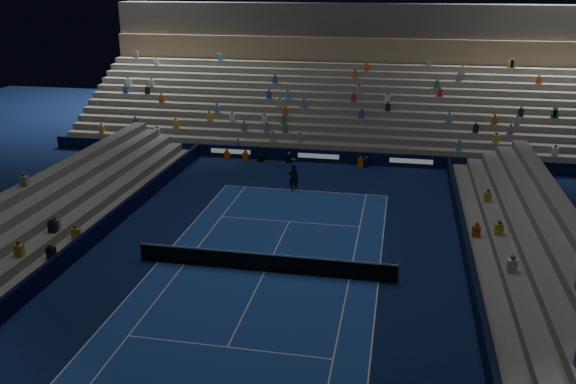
% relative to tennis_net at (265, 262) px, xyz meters
% --- Properties ---
extents(ground, '(90.00, 90.00, 0.00)m').
position_rel_tennis_net_xyz_m(ground, '(0.00, 0.00, -0.50)').
color(ground, '#0B1943').
rests_on(ground, ground).
extents(court_surface, '(10.97, 23.77, 0.01)m').
position_rel_tennis_net_xyz_m(court_surface, '(0.00, 0.00, -0.50)').
color(court_surface, '#1B4195').
rests_on(court_surface, ground).
extents(sponsor_barrier_far, '(44.00, 0.25, 1.00)m').
position_rel_tennis_net_xyz_m(sponsor_barrier_far, '(0.00, 18.50, -0.00)').
color(sponsor_barrier_far, black).
rests_on(sponsor_barrier_far, ground).
extents(sponsor_barrier_east, '(0.25, 37.00, 1.00)m').
position_rel_tennis_net_xyz_m(sponsor_barrier_east, '(9.70, 0.00, -0.00)').
color(sponsor_barrier_east, black).
rests_on(sponsor_barrier_east, ground).
extents(sponsor_barrier_west, '(0.25, 37.00, 1.00)m').
position_rel_tennis_net_xyz_m(sponsor_barrier_west, '(-9.70, 0.00, -0.00)').
color(sponsor_barrier_west, black).
rests_on(sponsor_barrier_west, ground).
extents(grandstand_main, '(44.00, 15.20, 11.20)m').
position_rel_tennis_net_xyz_m(grandstand_main, '(0.00, 27.90, 2.87)').
color(grandstand_main, slate).
rests_on(grandstand_main, ground).
extents(grandstand_east, '(5.00, 37.00, 2.50)m').
position_rel_tennis_net_xyz_m(grandstand_east, '(13.17, 0.00, 0.41)').
color(grandstand_east, slate).
rests_on(grandstand_east, ground).
extents(grandstand_west, '(5.00, 37.00, 2.50)m').
position_rel_tennis_net_xyz_m(grandstand_west, '(-13.17, 0.00, 0.41)').
color(grandstand_west, slate).
rests_on(grandstand_west, ground).
extents(tennis_net, '(12.90, 0.10, 1.10)m').
position_rel_tennis_net_xyz_m(tennis_net, '(0.00, 0.00, 0.00)').
color(tennis_net, '#B2B2B7').
rests_on(tennis_net, ground).
extents(tennis_player, '(0.77, 0.62, 1.83)m').
position_rel_tennis_net_xyz_m(tennis_player, '(-0.74, 11.74, 0.41)').
color(tennis_player, black).
rests_on(tennis_player, ground).
extents(broadcast_camera, '(0.40, 0.84, 0.53)m').
position_rel_tennis_net_xyz_m(broadcast_camera, '(-4.44, 17.97, -0.23)').
color(broadcast_camera, black).
rests_on(broadcast_camera, ground).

